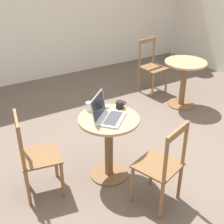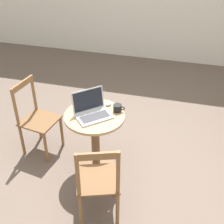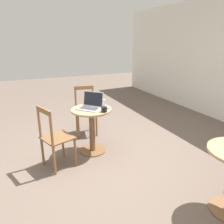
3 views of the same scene
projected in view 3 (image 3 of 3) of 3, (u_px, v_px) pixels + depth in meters
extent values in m
plane|color=#66564C|center=(98.00, 162.00, 3.35)|extent=(16.00, 16.00, 0.00)
cylinder|color=brown|center=(93.00, 150.00, 3.68)|extent=(0.43, 0.43, 0.02)
cylinder|color=brown|center=(92.00, 131.00, 3.56)|extent=(0.09, 0.09, 0.69)
cylinder|color=tan|center=(91.00, 110.00, 3.45)|extent=(0.64, 0.64, 0.03)
cylinder|color=brown|center=(97.00, 126.00, 4.17)|extent=(0.04, 0.04, 0.43)
cylinder|color=brown|center=(79.00, 127.00, 4.09)|extent=(0.04, 0.04, 0.43)
cylinder|color=brown|center=(94.00, 119.00, 4.49)|extent=(0.04, 0.04, 0.43)
cylinder|color=brown|center=(77.00, 121.00, 4.41)|extent=(0.04, 0.04, 0.43)
cube|color=brown|center=(86.00, 112.00, 4.22)|extent=(0.46, 0.46, 0.02)
cylinder|color=brown|center=(93.00, 97.00, 4.33)|extent=(0.04, 0.04, 0.47)
cylinder|color=brown|center=(76.00, 98.00, 4.26)|extent=(0.04, 0.04, 0.47)
cube|color=brown|center=(84.00, 88.00, 4.23)|extent=(0.09, 0.37, 0.07)
cylinder|color=brown|center=(63.00, 144.00, 3.43)|extent=(0.04, 0.04, 0.43)
cylinder|color=brown|center=(75.00, 152.00, 3.20)|extent=(0.04, 0.04, 0.43)
cylinder|color=brown|center=(43.00, 152.00, 3.21)|extent=(0.04, 0.04, 0.43)
cylinder|color=brown|center=(54.00, 161.00, 2.97)|extent=(0.04, 0.04, 0.43)
cube|color=brown|center=(58.00, 138.00, 3.13)|extent=(0.50, 0.50, 0.02)
cylinder|color=brown|center=(39.00, 122.00, 3.06)|extent=(0.04, 0.04, 0.47)
cylinder|color=brown|center=(51.00, 129.00, 2.82)|extent=(0.04, 0.04, 0.47)
cube|color=brown|center=(43.00, 111.00, 2.87)|extent=(0.36, 0.15, 0.07)
cube|color=#B7B7BC|center=(89.00, 109.00, 3.42)|extent=(0.42, 0.41, 0.02)
cube|color=#38383D|center=(89.00, 108.00, 3.40)|extent=(0.31, 0.30, 0.00)
cube|color=#B7B7BC|center=(93.00, 99.00, 3.50)|extent=(0.29, 0.27, 0.23)
cube|color=black|center=(93.00, 99.00, 3.49)|extent=(0.27, 0.25, 0.21)
ellipsoid|color=#B7B7BC|center=(107.00, 108.00, 3.45)|extent=(0.06, 0.10, 0.03)
cylinder|color=black|center=(104.00, 109.00, 3.29)|extent=(0.09, 0.09, 0.08)
torus|color=black|center=(106.00, 110.00, 3.24)|extent=(0.05, 0.01, 0.05)
cylinder|color=silver|center=(103.00, 102.00, 3.61)|extent=(0.07, 0.07, 0.10)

